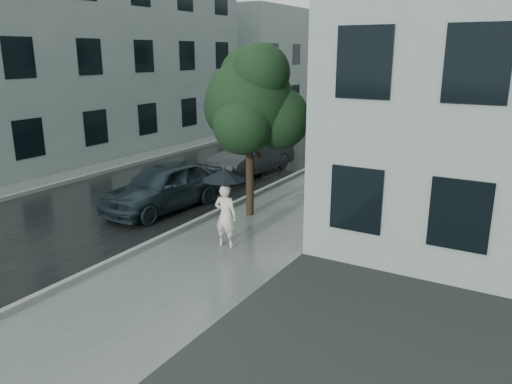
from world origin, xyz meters
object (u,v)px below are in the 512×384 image
Objects in this scene: street_tree at (251,102)px; lamp_post at (327,99)px; car_far at (252,156)px; car_near at (164,186)px; pedestrian at (226,216)px.

street_tree reaches higher than lamp_post.
lamp_post is 4.37m from car_far.
lamp_post is at bearing 84.38° from car_near.
street_tree is at bearing -103.12° from lamp_post.
street_tree is 3.86m from car_near.
street_tree reaches higher than car_far.
car_near reaches higher than car_far.
car_far is at bearing 96.01° from car_near.
car_near is (-2.63, -0.95, -2.66)m from street_tree.
pedestrian is 10.90m from lamp_post.
car_far is at bearing -69.04° from pedestrian.
street_tree reaches higher than car_near.
pedestrian is at bearing -59.93° from car_far.
car_near is 5.52m from car_far.
street_tree reaches higher than pedestrian.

